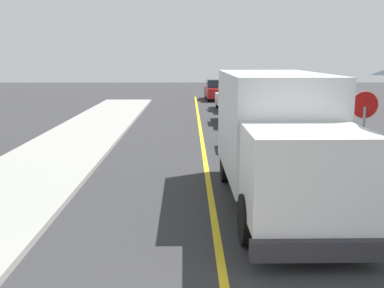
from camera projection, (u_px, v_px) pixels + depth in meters
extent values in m
cube|color=gold|center=(209.00, 184.00, 13.08)|extent=(0.16, 56.00, 0.01)
cube|color=silver|center=(272.00, 123.00, 11.85)|extent=(2.46, 5.03, 2.60)
cube|color=white|center=(307.00, 175.00, 8.50)|extent=(2.30, 2.03, 1.70)
cube|color=#1E2D3D|center=(322.00, 167.00, 7.54)|extent=(2.04, 0.10, 0.75)
cube|color=#2D2D33|center=(321.00, 250.00, 7.63)|extent=(2.40, 0.23, 0.36)
cylinder|color=black|center=(355.00, 219.00, 8.89)|extent=(0.31, 1.00, 1.00)
cylinder|color=black|center=(248.00, 219.00, 8.86)|extent=(0.31, 1.00, 1.00)
cylinder|color=black|center=(297.00, 164.00, 13.36)|extent=(0.31, 1.00, 1.00)
cylinder|color=black|center=(226.00, 164.00, 13.32)|extent=(0.31, 1.00, 1.00)
cube|color=black|center=(256.00, 132.00, 17.94)|extent=(1.86, 4.42, 0.76)
cube|color=#1E2D3D|center=(256.00, 114.00, 17.95)|extent=(1.61, 1.82, 0.64)
cylinder|color=black|center=(283.00, 148.00, 16.61)|extent=(0.23, 0.64, 0.64)
cylinder|color=black|center=(240.00, 148.00, 16.62)|extent=(0.23, 0.64, 0.64)
cylinder|color=black|center=(270.00, 135.00, 19.38)|extent=(0.23, 0.64, 0.64)
cylinder|color=black|center=(233.00, 135.00, 19.39)|extent=(0.23, 0.64, 0.64)
cube|color=#2D4793|center=(238.00, 111.00, 24.72)|extent=(1.80, 4.40, 0.76)
cube|color=#1E2D3D|center=(238.00, 98.00, 24.73)|extent=(1.58, 1.80, 0.64)
cylinder|color=black|center=(256.00, 121.00, 23.41)|extent=(0.22, 0.64, 0.64)
cylinder|color=black|center=(225.00, 121.00, 23.40)|extent=(0.22, 0.64, 0.64)
cylinder|color=black|center=(249.00, 114.00, 26.17)|extent=(0.22, 0.64, 0.64)
cylinder|color=black|center=(221.00, 114.00, 26.16)|extent=(0.22, 0.64, 0.64)
cube|color=silver|center=(232.00, 100.00, 30.66)|extent=(2.00, 4.48, 0.76)
cube|color=#1E2D3D|center=(231.00, 90.00, 30.67)|extent=(1.67, 1.87, 0.64)
cylinder|color=black|center=(247.00, 108.00, 29.39)|extent=(0.25, 0.65, 0.64)
cylinder|color=black|center=(222.00, 108.00, 29.30)|extent=(0.25, 0.65, 0.64)
cylinder|color=black|center=(240.00, 103.00, 32.15)|extent=(0.25, 0.65, 0.64)
cylinder|color=black|center=(218.00, 103.00, 32.06)|extent=(0.25, 0.65, 0.64)
cube|color=maroon|center=(217.00, 92.00, 37.79)|extent=(1.93, 4.45, 0.76)
cube|color=#1E2D3D|center=(217.00, 83.00, 37.80)|extent=(1.64, 1.85, 0.64)
cylinder|color=black|center=(228.00, 97.00, 36.50)|extent=(0.24, 0.65, 0.64)
cylinder|color=black|center=(208.00, 98.00, 36.44)|extent=(0.24, 0.65, 0.64)
cylinder|color=black|center=(224.00, 95.00, 39.26)|extent=(0.24, 0.65, 0.64)
cylinder|color=black|center=(206.00, 95.00, 39.20)|extent=(0.24, 0.65, 0.64)
cylinder|color=gray|center=(362.00, 145.00, 13.16)|extent=(0.08, 0.08, 2.20)
cylinder|color=red|center=(365.00, 105.00, 12.97)|extent=(0.76, 0.03, 0.76)
cylinder|color=white|center=(364.00, 105.00, 12.99)|extent=(0.80, 0.02, 0.80)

